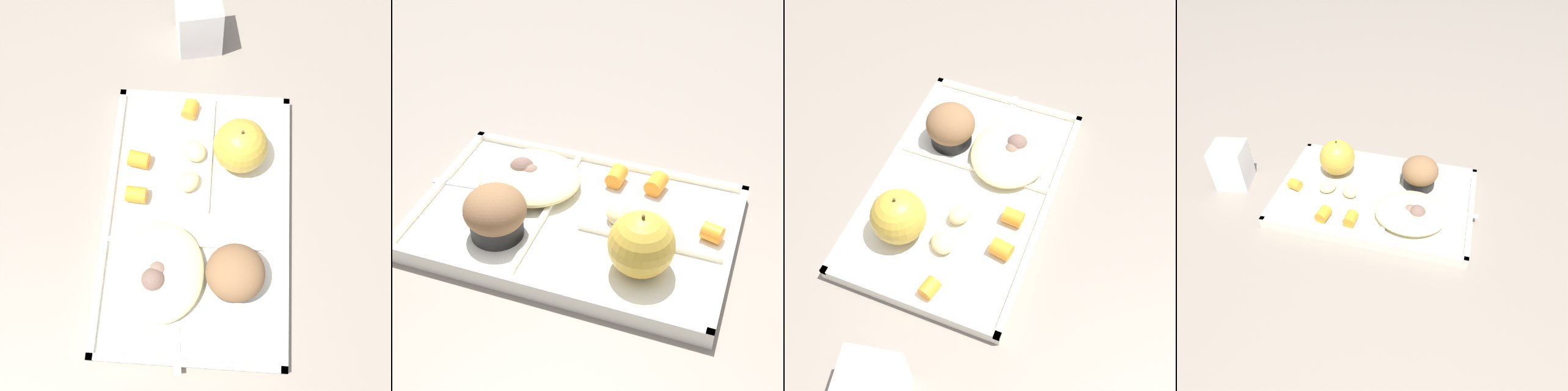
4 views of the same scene
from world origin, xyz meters
The scene contains 14 objects.
ground centered at (0.00, 0.00, 0.00)m, with size 6.00×6.00×0.00m, color slate.
lunch_tray centered at (0.00, 0.00, 0.01)m, with size 0.40×0.26×0.02m.
green_apple centered at (-0.10, 0.06, 0.05)m, with size 0.08×0.08×0.08m.
bran_muffin centered at (0.08, 0.06, 0.05)m, with size 0.08×0.08×0.07m.
carrot_slice_near_corner centered at (-0.08, -0.09, 0.03)m, with size 0.02×0.02×0.03m, color orange.
carrot_slice_large centered at (-0.17, -0.02, 0.03)m, with size 0.02×0.02×0.02m, color orange.
carrot_slice_back centered at (-0.03, -0.09, 0.03)m, with size 0.02×0.02×0.03m, color orange.
potato_chunk_browned centered at (-0.10, -0.01, 0.03)m, with size 0.03×0.04×0.02m, color tan.
potato_chunk_small centered at (-0.05, -0.01, 0.03)m, with size 0.03×0.03×0.02m, color tan.
egg_noodle_pile centered at (0.08, -0.04, 0.03)m, with size 0.14×0.12×0.03m, color #D6C684.
meatball_center centered at (0.09, -0.05, 0.03)m, with size 0.04×0.04×0.04m, color brown.
meatball_side centered at (0.08, -0.05, 0.03)m, with size 0.03×0.03×0.03m, color #755B4C.
plastic_fork centered at (0.13, -0.02, 0.02)m, with size 0.14×0.03×0.00m.
milk_carton centered at (-0.31, -0.02, 0.05)m, with size 0.07×0.07×0.09m, color white.
Camera 3 is at (-0.40, -0.18, 0.65)m, focal length 46.93 mm.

